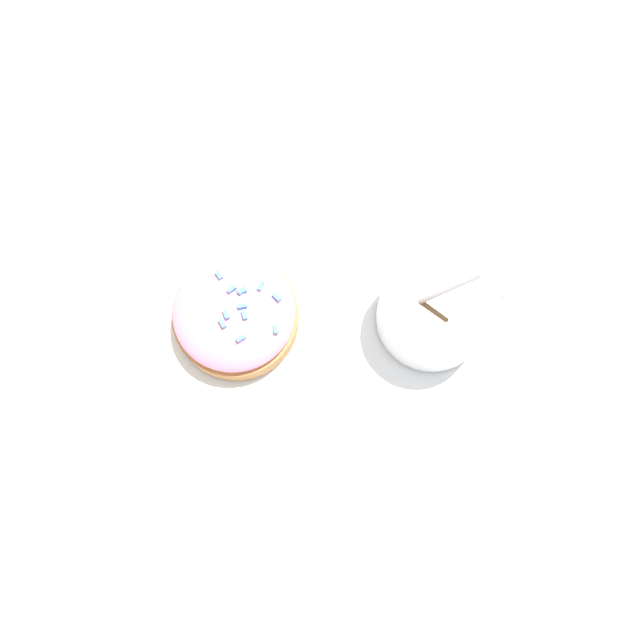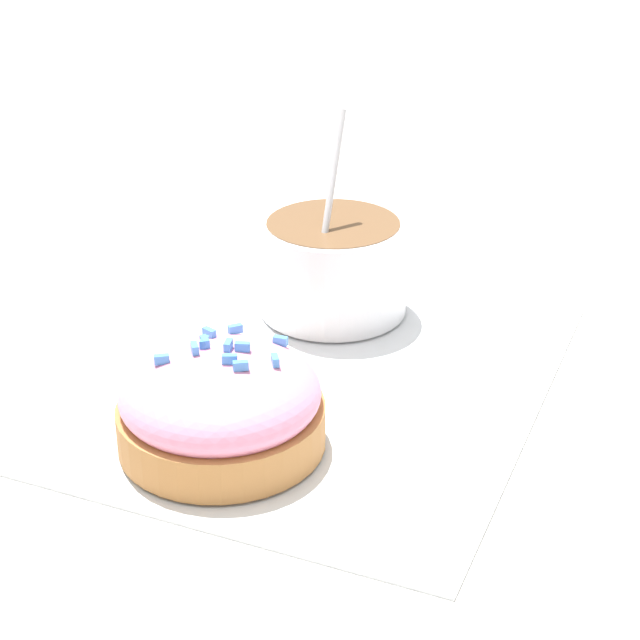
% 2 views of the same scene
% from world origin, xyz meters
% --- Properties ---
extents(ground_plane, '(3.00, 3.00, 0.00)m').
position_xyz_m(ground_plane, '(0.00, 0.00, 0.00)').
color(ground_plane, silver).
extents(paper_napkin, '(0.30, 0.30, 0.00)m').
position_xyz_m(paper_napkin, '(0.00, 0.00, 0.00)').
color(paper_napkin, white).
rests_on(paper_napkin, ground_plane).
extents(coffee_cup, '(0.11, 0.09, 0.12)m').
position_xyz_m(coffee_cup, '(0.08, 0.01, 0.03)').
color(coffee_cup, white).
rests_on(coffee_cup, paper_napkin).
extents(frosted_pastry, '(0.10, 0.10, 0.05)m').
position_xyz_m(frosted_pastry, '(-0.08, -0.01, 0.02)').
color(frosted_pastry, '#B2753D').
rests_on(frosted_pastry, paper_napkin).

